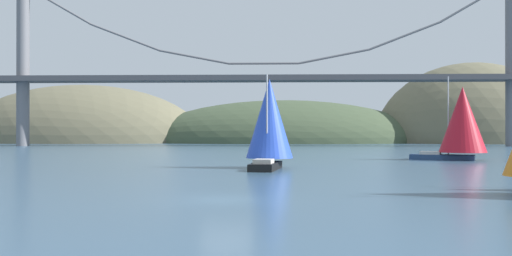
# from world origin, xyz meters

# --- Properties ---
(ground_plane) EXTENTS (360.00, 360.00, 0.00)m
(ground_plane) POSITION_xyz_m (0.00, 0.00, 0.00)
(ground_plane) COLOR #385670
(headland_left) EXTENTS (73.30, 44.00, 34.20)m
(headland_left) POSITION_xyz_m (-55.00, 135.00, 0.00)
(headland_left) COLOR #6B664C
(headland_left) RESTS_ON ground_plane
(headland_right) EXTENTS (56.51, 44.00, 46.53)m
(headland_right) POSITION_xyz_m (60.00, 135.00, 0.00)
(headland_right) COLOR #6B664C
(headland_right) RESTS_ON ground_plane
(headland_center) EXTENTS (84.14, 44.00, 24.81)m
(headland_center) POSITION_xyz_m (5.00, 135.00, 0.00)
(headland_center) COLOR #425138
(headland_center) RESTS_ON ground_plane
(suspension_bridge) EXTENTS (144.81, 6.00, 36.57)m
(suspension_bridge) POSITION_xyz_m (0.00, 95.00, 16.29)
(suspension_bridge) COLOR slate
(suspension_bridge) RESTS_ON ground_plane
(sailboat_crimson_sail) EXTENTS (9.34, 6.99, 9.76)m
(sailboat_crimson_sail) POSITION_xyz_m (24.00, 37.41, 4.50)
(sailboat_crimson_sail) COLOR navy
(sailboat_crimson_sail) RESTS_ON ground_plane
(sailboat_blue_spinnaker) EXTENTS (4.84, 7.75, 8.37)m
(sailboat_blue_spinnaker) POSITION_xyz_m (1.88, 22.83, 4.24)
(sailboat_blue_spinnaker) COLOR black
(sailboat_blue_spinnaker) RESTS_ON ground_plane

